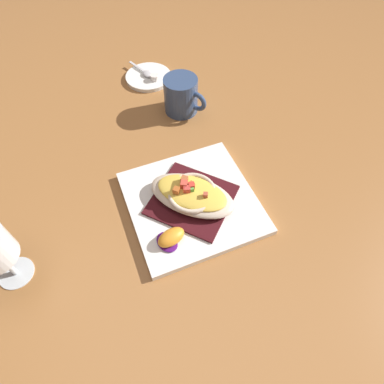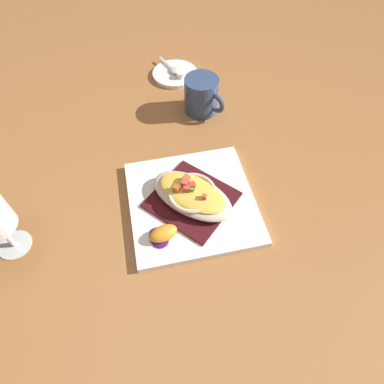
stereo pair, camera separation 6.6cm
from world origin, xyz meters
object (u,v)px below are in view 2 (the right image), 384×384
Objects in this scene: square_plate at (192,202)px; creamer_saucer at (175,74)px; spoon at (174,70)px; gratin_dish at (192,194)px; creamer_cup_0 at (181,75)px; orange_garnish at (163,234)px; coffee_mug at (202,97)px.

creamer_saucer is at bearing -172.10° from square_plate.
spoon is at bearing -143.64° from creamer_saucer.
square_plate is 2.79× the size of spoon.
spoon reaches higher than square_plate.
creamer_saucer is (-0.45, -0.06, -0.03)m from gratin_dish.
creamer_cup_0 reaches higher than square_plate.
creamer_saucer is at bearing -172.12° from gratin_dish.
gratin_dish is (-0.00, -0.00, 0.03)m from square_plate.
orange_garnish is (0.09, -0.05, -0.01)m from gratin_dish.
spoon is (-0.15, -0.08, -0.03)m from coffee_mug.
creamer_cup_0 is (-0.43, -0.05, -0.02)m from gratin_dish.
orange_garnish is at bearing -10.15° from coffee_mug.
coffee_mug is at bearing 27.81° from creamer_saucer.
orange_garnish is 0.66× the size of coffee_mug.
coffee_mug is (-0.30, 0.02, 0.00)m from gratin_dish.
square_plate reaches higher than creamer_saucer.
gratin_dish is 0.10m from orange_garnish.
gratin_dish reaches higher than creamer_cup_0.
orange_garnish is at bearing 1.27° from spoon.
coffee_mug is (-0.39, 0.07, 0.02)m from orange_garnish.
square_plate is 3.75× the size of orange_garnish.
gratin_dish is 1.56× the size of creamer_saucer.
coffee_mug is at bearing 176.97° from square_plate.
square_plate is at bearing -3.03° from coffee_mug.
gratin_dish is 1.96× the size of coffee_mug.
coffee_mug is 4.35× the size of creamer_cup_0.
creamer_saucer is at bearing 36.36° from spoon.
spoon is at bearing -151.94° from coffee_mug.
square_plate is 0.46m from creamer_saucer.
square_plate is at bearing 148.31° from orange_garnish.
spoon is (-0.46, -0.07, 0.01)m from square_plate.
coffee_mug reaches higher than creamer_saucer.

